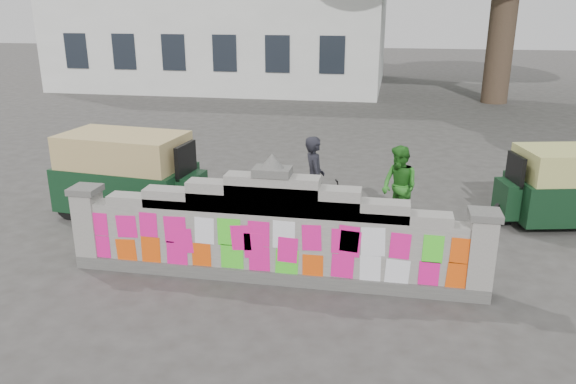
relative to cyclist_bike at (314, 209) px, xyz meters
name	(u,v)px	position (x,y,z in m)	size (l,w,h in m)	color
ground	(273,279)	(-0.35, -1.99, -0.47)	(100.00, 100.00, 0.00)	#383533
parapet_wall	(273,235)	(-0.35, -2.00, 0.28)	(6.48, 0.44, 2.01)	#4C4C49
building	(229,5)	(-7.35, 19.99, 3.55)	(16.00, 10.00, 8.90)	silver
cyclist_bike	(314,209)	(0.00, 0.00, 0.00)	(0.62, 1.78, 0.93)	black
cyclist_rider	(314,192)	(0.00, 0.00, 0.32)	(0.58, 0.38, 1.58)	black
pedestrian	(399,187)	(1.53, 0.62, 0.31)	(0.76, 0.59, 1.56)	#297A21
rickshaw_left	(129,174)	(-3.75, 0.26, 0.40)	(3.07, 1.66, 1.66)	#10311A
rickshaw_right	(571,186)	(4.76, 1.34, 0.31)	(2.78, 1.74, 1.49)	black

